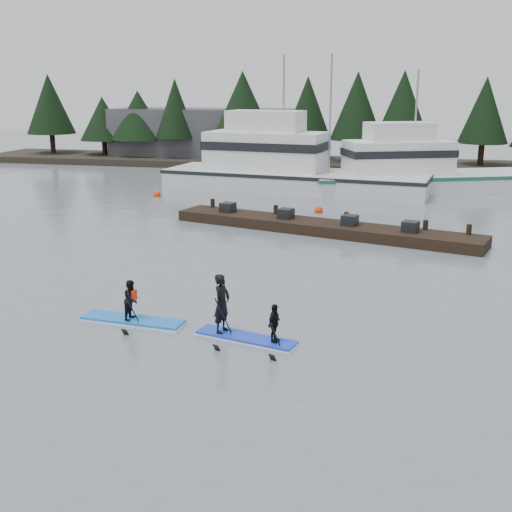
% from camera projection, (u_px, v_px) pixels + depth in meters
% --- Properties ---
extents(ground, '(160.00, 160.00, 0.00)m').
position_uv_depth(ground, '(207.00, 347.00, 18.13)').
color(ground, slate).
rests_on(ground, ground).
extents(far_shore, '(70.00, 8.00, 0.60)m').
position_uv_depth(far_shore, '(349.00, 164.00, 57.53)').
color(far_shore, '#2D281E').
rests_on(far_shore, ground).
extents(treeline, '(60.00, 4.00, 8.00)m').
position_uv_depth(treeline, '(349.00, 168.00, 57.61)').
color(treeline, black).
rests_on(treeline, ground).
extents(waterfront_building, '(18.00, 6.00, 5.00)m').
position_uv_depth(waterfront_building, '(206.00, 135.00, 61.98)').
color(waterfront_building, '#4C4C51').
rests_on(waterfront_building, ground).
extents(fishing_boat_large, '(18.89, 7.36, 10.30)m').
position_uv_depth(fishing_boat_large, '(287.00, 179.00, 45.21)').
color(fishing_boat_large, silver).
rests_on(fishing_boat_large, ground).
extents(fishing_boat_medium, '(16.32, 10.21, 9.22)m').
position_uv_depth(fishing_boat_medium, '(416.00, 182.00, 44.69)').
color(fishing_boat_medium, silver).
rests_on(fishing_boat_medium, ground).
extents(floating_dock, '(16.00, 6.43, 0.53)m').
position_uv_depth(floating_dock, '(321.00, 227.00, 32.13)').
color(floating_dock, black).
rests_on(floating_dock, ground).
extents(buoy_b, '(0.50, 0.50, 0.50)m').
position_uv_depth(buoy_b, '(319.00, 213.00, 37.25)').
color(buoy_b, '#FF310C').
rests_on(buoy_b, ground).
extents(buoy_a, '(0.48, 0.48, 0.48)m').
position_uv_depth(buoy_a, '(157.00, 196.00, 42.67)').
color(buoy_a, '#FF310C').
rests_on(buoy_a, ground).
extents(paddleboard_solo, '(3.34, 1.20, 1.83)m').
position_uv_depth(paddleboard_solo, '(132.00, 309.00, 19.89)').
color(paddleboard_solo, blue).
rests_on(paddleboard_solo, ground).
extents(paddleboard_duo, '(3.12, 1.60, 2.39)m').
position_uv_depth(paddleboard_duo, '(239.00, 316.00, 18.54)').
color(paddleboard_duo, blue).
rests_on(paddleboard_duo, ground).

